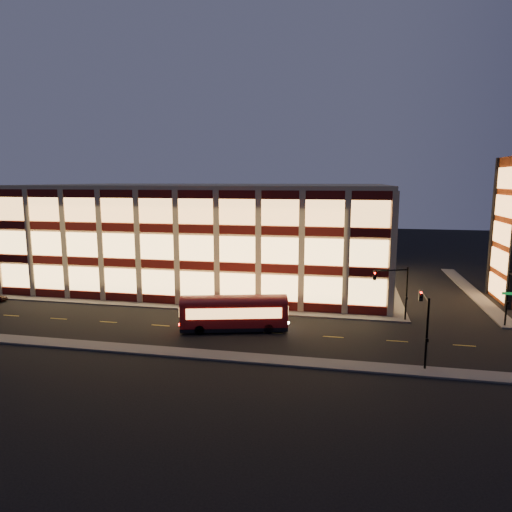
# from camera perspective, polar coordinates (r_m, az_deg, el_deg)

# --- Properties ---
(ground) EXTENTS (200.00, 200.00, 0.00)m
(ground) POSITION_cam_1_polar(r_m,az_deg,el_deg) (54.29, -7.40, -6.81)
(ground) COLOR black
(ground) RESTS_ON ground
(sidewalk_office_south) EXTENTS (54.00, 2.00, 0.15)m
(sidewalk_office_south) POSITION_cam_1_polar(r_m,az_deg,el_deg) (56.18, -9.99, -6.24)
(sidewalk_office_south) COLOR #514F4C
(sidewalk_office_south) RESTS_ON ground
(sidewalk_office_east) EXTENTS (2.00, 30.00, 0.15)m
(sidewalk_office_east) POSITION_cam_1_polar(r_m,az_deg,el_deg) (68.24, 16.17, -3.67)
(sidewalk_office_east) COLOR #514F4C
(sidewalk_office_east) RESTS_ON ground
(sidewalk_tower_west) EXTENTS (2.00, 30.00, 0.15)m
(sidewalk_tower_west) POSITION_cam_1_polar(r_m,az_deg,el_deg) (70.07, 25.18, -3.87)
(sidewalk_tower_west) COLOR #514F4C
(sidewalk_tower_west) RESTS_ON ground
(sidewalk_near) EXTENTS (100.00, 2.00, 0.15)m
(sidewalk_near) POSITION_cam_1_polar(r_m,az_deg,el_deg) (42.82, -13.09, -11.40)
(sidewalk_near) COLOR #514F4C
(sidewalk_near) RESTS_ON ground
(office_building) EXTENTS (50.45, 30.45, 14.50)m
(office_building) POSITION_cam_1_polar(r_m,az_deg,el_deg) (69.58, -5.33, 2.91)
(office_building) COLOR tan
(office_building) RESTS_ON ground
(traffic_signal_far) EXTENTS (3.79, 1.87, 6.00)m
(traffic_signal_far) POSITION_cam_1_polar(r_m,az_deg,el_deg) (51.00, 16.99, -3.45)
(traffic_signal_far) COLOR black
(traffic_signal_far) RESTS_ON ground
(traffic_signal_near) EXTENTS (0.32, 4.45, 6.00)m
(traffic_signal_near) POSITION_cam_1_polar(r_m,az_deg,el_deg) (40.34, 20.34, -6.99)
(traffic_signal_near) COLOR black
(traffic_signal_near) RESTS_ON ground
(trolley_bus) EXTENTS (11.08, 5.28, 3.64)m
(trolley_bus) POSITION_cam_1_polar(r_m,az_deg,el_deg) (46.67, -2.76, -6.88)
(trolley_bus) COLOR #8B0707
(trolley_bus) RESTS_ON ground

